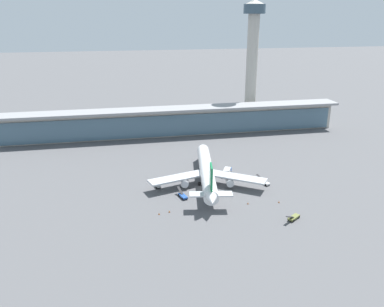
{
  "coord_description": "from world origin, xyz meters",
  "views": [
    {
      "loc": [
        -30.92,
        -133.86,
        62.07
      ],
      "look_at": [
        0.0,
        19.2,
        7.14
      ],
      "focal_mm": 37.33,
      "sensor_mm": 36.0,
      "label": 1
    }
  ],
  "objects_px": {
    "service_truck_near_nose_olive": "(294,217)",
    "service_truck_under_wing_white": "(158,185)",
    "service_truck_by_tail_blue": "(227,171)",
    "service_truck_on_taxiway_blue": "(183,195)",
    "safety_cone_alpha": "(169,211)",
    "airliner_on_stand": "(207,172)",
    "safety_cone_delta": "(159,214)",
    "safety_cone_charlie": "(279,202)",
    "safety_cone_bravo": "(248,203)",
    "control_tower": "(252,54)",
    "service_truck_mid_apron_white": "(264,182)"
  },
  "relations": [
    {
      "from": "service_truck_near_nose_olive",
      "to": "service_truck_under_wing_white",
      "type": "distance_m",
      "value": 51.66
    },
    {
      "from": "service_truck_by_tail_blue",
      "to": "service_truck_on_taxiway_blue",
      "type": "height_order",
      "value": "service_truck_by_tail_blue"
    },
    {
      "from": "service_truck_by_tail_blue",
      "to": "safety_cone_alpha",
      "type": "height_order",
      "value": "service_truck_by_tail_blue"
    },
    {
      "from": "airliner_on_stand",
      "to": "safety_cone_delta",
      "type": "relative_size",
      "value": 83.01
    },
    {
      "from": "service_truck_on_taxiway_blue",
      "to": "safety_cone_charlie",
      "type": "distance_m",
      "value": 33.79
    },
    {
      "from": "service_truck_near_nose_olive",
      "to": "service_truck_by_tail_blue",
      "type": "relative_size",
      "value": 0.84
    },
    {
      "from": "service_truck_near_nose_olive",
      "to": "safety_cone_delta",
      "type": "distance_m",
      "value": 43.24
    },
    {
      "from": "safety_cone_bravo",
      "to": "safety_cone_charlie",
      "type": "height_order",
      "value": "same"
    },
    {
      "from": "safety_cone_bravo",
      "to": "safety_cone_delta",
      "type": "bearing_deg",
      "value": -177.29
    },
    {
      "from": "airliner_on_stand",
      "to": "service_truck_by_tail_blue",
      "type": "xyz_separation_m",
      "value": [
        10.18,
        6.66,
        -3.2
      ]
    },
    {
      "from": "safety_cone_alpha",
      "to": "safety_cone_bravo",
      "type": "xyz_separation_m",
      "value": [
        27.45,
        0.56,
        0.0
      ]
    },
    {
      "from": "service_truck_by_tail_blue",
      "to": "control_tower",
      "type": "height_order",
      "value": "control_tower"
    },
    {
      "from": "service_truck_on_taxiway_blue",
      "to": "safety_cone_bravo",
      "type": "bearing_deg",
      "value": -24.43
    },
    {
      "from": "service_truck_on_taxiway_blue",
      "to": "safety_cone_delta",
      "type": "relative_size",
      "value": 9.9
    },
    {
      "from": "safety_cone_alpha",
      "to": "safety_cone_charlie",
      "type": "height_order",
      "value": "same"
    },
    {
      "from": "service_truck_mid_apron_white",
      "to": "safety_cone_bravo",
      "type": "distance_m",
      "value": 19.14
    },
    {
      "from": "service_truck_mid_apron_white",
      "to": "safety_cone_alpha",
      "type": "distance_m",
      "value": 42.15
    },
    {
      "from": "service_truck_mid_apron_white",
      "to": "control_tower",
      "type": "distance_m",
      "value": 98.16
    },
    {
      "from": "service_truck_on_taxiway_blue",
      "to": "safety_cone_delta",
      "type": "distance_m",
      "value": 14.81
    },
    {
      "from": "airliner_on_stand",
      "to": "service_truck_under_wing_white",
      "type": "distance_m",
      "value": 19.37
    },
    {
      "from": "service_truck_on_taxiway_blue",
      "to": "safety_cone_alpha",
      "type": "distance_m",
      "value": 11.96
    },
    {
      "from": "service_truck_by_tail_blue",
      "to": "service_truck_on_taxiway_blue",
      "type": "xyz_separation_m",
      "value": [
        -21.41,
        -16.92,
        -0.88
      ]
    },
    {
      "from": "safety_cone_charlie",
      "to": "safety_cone_delta",
      "type": "distance_m",
      "value": 41.87
    },
    {
      "from": "airliner_on_stand",
      "to": "service_truck_under_wing_white",
      "type": "bearing_deg",
      "value": 179.61
    },
    {
      "from": "service_truck_under_wing_white",
      "to": "service_truck_mid_apron_white",
      "type": "height_order",
      "value": "service_truck_mid_apron_white"
    },
    {
      "from": "service_truck_by_tail_blue",
      "to": "safety_cone_charlie",
      "type": "height_order",
      "value": "service_truck_by_tail_blue"
    },
    {
      "from": "airliner_on_stand",
      "to": "control_tower",
      "type": "xyz_separation_m",
      "value": [
        45.53,
        81.85,
        35.59
      ]
    },
    {
      "from": "service_truck_mid_apron_white",
      "to": "safety_cone_bravo",
      "type": "height_order",
      "value": "service_truck_mid_apron_white"
    },
    {
      "from": "service_truck_near_nose_olive",
      "to": "service_truck_under_wing_white",
      "type": "bearing_deg",
      "value": 139.83
    },
    {
      "from": "airliner_on_stand",
      "to": "service_truck_near_nose_olive",
      "type": "bearing_deg",
      "value": -58.27
    },
    {
      "from": "service_truck_on_taxiway_blue",
      "to": "safety_cone_delta",
      "type": "xyz_separation_m",
      "value": [
        -9.82,
        -11.07,
        -0.49
      ]
    },
    {
      "from": "safety_cone_alpha",
      "to": "service_truck_by_tail_blue",
      "type": "bearing_deg",
      "value": 44.35
    },
    {
      "from": "safety_cone_charlie",
      "to": "control_tower",
      "type": "bearing_deg",
      "value": 76.49
    },
    {
      "from": "service_truck_mid_apron_white",
      "to": "control_tower",
      "type": "relative_size",
      "value": 0.09
    },
    {
      "from": "control_tower",
      "to": "safety_cone_charlie",
      "type": "relative_size",
      "value": 106.16
    },
    {
      "from": "control_tower",
      "to": "safety_cone_charlie",
      "type": "bearing_deg",
      "value": -103.51
    },
    {
      "from": "control_tower",
      "to": "safety_cone_delta",
      "type": "bearing_deg",
      "value": -122.83
    },
    {
      "from": "service_truck_near_nose_olive",
      "to": "service_truck_on_taxiway_blue",
      "type": "distance_m",
      "value": 39.17
    },
    {
      "from": "service_truck_under_wing_white",
      "to": "safety_cone_charlie",
      "type": "xyz_separation_m",
      "value": [
        39.77,
        -21.09,
        -0.56
      ]
    },
    {
      "from": "safety_cone_charlie",
      "to": "safety_cone_bravo",
      "type": "bearing_deg",
      "value": 174.24
    },
    {
      "from": "airliner_on_stand",
      "to": "service_truck_mid_apron_white",
      "type": "relative_size",
      "value": 8.51
    },
    {
      "from": "safety_cone_charlie",
      "to": "safety_cone_delta",
      "type": "relative_size",
      "value": 1.0
    },
    {
      "from": "safety_cone_alpha",
      "to": "safety_cone_delta",
      "type": "distance_m",
      "value": 3.64
    },
    {
      "from": "service_truck_on_taxiway_blue",
      "to": "safety_cone_delta",
      "type": "height_order",
      "value": "service_truck_on_taxiway_blue"
    },
    {
      "from": "service_truck_near_nose_olive",
      "to": "service_truck_mid_apron_white",
      "type": "distance_m",
      "value": 28.53
    },
    {
      "from": "safety_cone_alpha",
      "to": "service_truck_mid_apron_white",
      "type": "bearing_deg",
      "value": 21.92
    },
    {
      "from": "service_truck_near_nose_olive",
      "to": "control_tower",
      "type": "bearing_deg",
      "value": 77.74
    },
    {
      "from": "control_tower",
      "to": "service_truck_near_nose_olive",
      "type": "bearing_deg",
      "value": -102.26
    },
    {
      "from": "service_truck_mid_apron_white",
      "to": "service_truck_by_tail_blue",
      "type": "height_order",
      "value": "service_truck_by_tail_blue"
    },
    {
      "from": "service_truck_under_wing_white",
      "to": "airliner_on_stand",
      "type": "bearing_deg",
      "value": -0.39
    }
  ]
}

